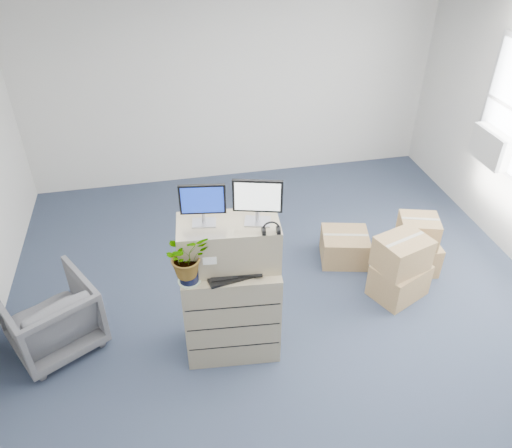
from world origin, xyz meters
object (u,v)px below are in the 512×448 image
object	(u,v)px
filing_cabinet_lower	(232,308)
water_bottle	(236,251)
monitor_left	(203,202)
keyboard	(235,273)
potted_plant	(187,260)
office_chair	(50,314)
monitor_right	(258,199)

from	to	relation	value
filing_cabinet_lower	water_bottle	world-z (taller)	water_bottle
monitor_left	water_bottle	world-z (taller)	monitor_left
monitor_left	keyboard	bearing A→B (deg)	-33.67
potted_plant	office_chair	bearing A→B (deg)	159.23
monitor_left	water_bottle	size ratio (longest dim) A/B	1.37
water_bottle	filing_cabinet_lower	bearing A→B (deg)	-148.87
filing_cabinet_lower	monitor_right	bearing A→B (deg)	6.63
monitor_right	keyboard	size ratio (longest dim) A/B	0.82
monitor_left	water_bottle	bearing A→B (deg)	-1.37
filing_cabinet_lower	keyboard	size ratio (longest dim) A/B	2.04
filing_cabinet_lower	keyboard	world-z (taller)	keyboard
filing_cabinet_lower	water_bottle	bearing A→B (deg)	36.44
monitor_right	water_bottle	bearing A→B (deg)	-173.84
potted_plant	water_bottle	bearing A→B (deg)	20.39
office_chair	filing_cabinet_lower	bearing A→B (deg)	137.78
monitor_right	potted_plant	bearing A→B (deg)	-152.70
keyboard	water_bottle	size ratio (longest dim) A/B	1.79
water_bottle	office_chair	xyz separation A→B (m)	(-1.79, 0.35, -0.77)
filing_cabinet_lower	monitor_left	xyz separation A→B (m)	(-0.20, 0.08, 1.17)
monitor_right	keyboard	xyz separation A→B (m)	(-0.23, -0.13, -0.66)
monitor_left	keyboard	size ratio (longest dim) A/B	0.76
potted_plant	office_chair	size ratio (longest dim) A/B	0.62
potted_plant	office_chair	xyz separation A→B (m)	(-1.36, 0.51, -0.86)
filing_cabinet_lower	potted_plant	bearing A→B (deg)	-156.24
monitor_left	water_bottle	xyz separation A→B (m)	(0.26, -0.04, -0.52)
water_bottle	office_chair	size ratio (longest dim) A/B	0.35
keyboard	potted_plant	size ratio (longest dim) A/B	1.01
filing_cabinet_lower	potted_plant	distance (m)	0.85
monitor_left	water_bottle	distance (m)	0.58
monitor_right	water_bottle	distance (m)	0.57
water_bottle	office_chair	bearing A→B (deg)	168.93
filing_cabinet_lower	monitor_left	bearing A→B (deg)	162.72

